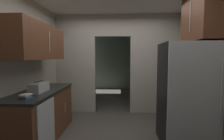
% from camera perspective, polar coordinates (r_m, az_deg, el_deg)
% --- Properties ---
extents(ground, '(20.00, 20.00, 0.00)m').
position_cam_1_polar(ground, '(3.25, 0.96, -22.91)').
color(ground, '#47423D').
extents(kitchen_partition, '(3.27, 0.12, 2.61)m').
position_cam_1_polar(kitchen_partition, '(4.48, 1.99, 3.10)').
color(kitchen_partition, '#ADA899').
rests_on(kitchen_partition, ground).
extents(adjoining_room_shell, '(3.27, 3.44, 2.61)m').
position_cam_1_polar(adjoining_room_shell, '(6.73, 1.96, 2.81)').
color(adjoining_room_shell, gray).
rests_on(adjoining_room_shell, ground).
extents(kitchen_flank_left, '(0.10, 4.09, 2.61)m').
position_cam_1_polar(kitchen_flank_left, '(3.01, -33.33, 0.20)').
color(kitchen_flank_left, '#ADA899').
rests_on(kitchen_flank_left, ground).
extents(refrigerator, '(0.82, 0.78, 1.73)m').
position_cam_1_polar(refrigerator, '(3.13, 23.93, -7.51)').
color(refrigerator, black).
rests_on(refrigerator, ground).
extents(lower_cabinet_run, '(0.63, 1.72, 0.90)m').
position_cam_1_polar(lower_cabinet_run, '(3.37, -22.91, -13.96)').
color(lower_cabinet_run, brown).
rests_on(lower_cabinet_run, ground).
extents(dishwasher, '(0.02, 0.56, 0.84)m').
position_cam_1_polar(dishwasher, '(2.85, -21.49, -18.04)').
color(dishwasher, '#B7BABC').
rests_on(dishwasher, ground).
extents(upper_cabinet_counterside, '(0.36, 1.55, 0.60)m').
position_cam_1_polar(upper_cabinet_counterside, '(3.21, -23.60, 8.70)').
color(upper_cabinet_counterside, brown).
extents(upper_cabinet_fridgeside, '(0.36, 0.90, 0.83)m').
position_cam_1_polar(upper_cabinet_fridgeside, '(3.33, 28.13, 15.80)').
color(upper_cabinet_fridgeside, brown).
extents(boombox, '(0.20, 0.41, 0.19)m').
position_cam_1_polar(boombox, '(3.12, -23.72, -5.44)').
color(boombox, '#B2B2B7').
rests_on(boombox, lower_cabinet_run).
extents(book_stack, '(0.15, 0.18, 0.06)m').
position_cam_1_polar(book_stack, '(2.75, -27.43, -7.95)').
color(book_stack, '#2D609E').
rests_on(book_stack, lower_cabinet_run).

